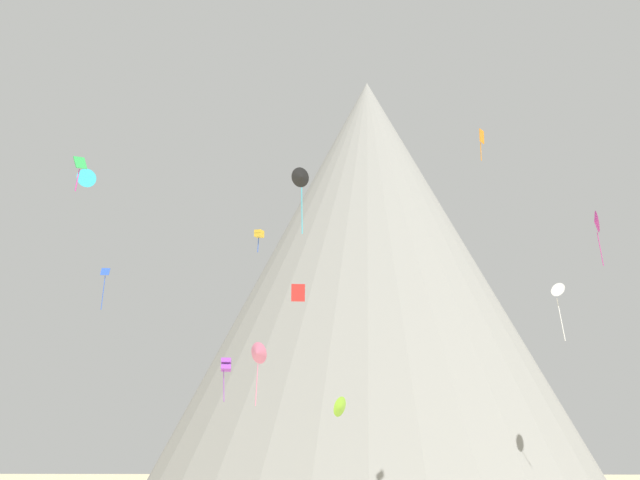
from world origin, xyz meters
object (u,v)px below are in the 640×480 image
object	(u,v)px
kite_black_high	(301,178)
rock_massif	(375,281)
kite_green_mid	(80,165)
kite_violet_low	(226,365)
kite_blue_mid	(105,279)
kite_gold_mid	(259,234)
kite_cyan_high	(86,178)
kite_lime_low	(340,407)
kite_red_mid	(298,293)
kite_pink_low	(258,354)
kite_white_mid	(559,292)
kite_magenta_high	(596,222)
kite_orange_high	(482,138)

from	to	relation	value
kite_black_high	rock_massif	bearing A→B (deg)	47.72
kite_green_mid	kite_violet_low	bearing A→B (deg)	65.57
kite_black_high	kite_blue_mid	bearing A→B (deg)	107.62
rock_massif	kite_gold_mid	size ratio (longest dim) A/B	37.61
kite_violet_low	kite_green_mid	bearing A→B (deg)	61.67
kite_black_high	kite_green_mid	distance (m)	19.92
kite_black_high	kite_cyan_high	xyz separation A→B (m)	(-18.44, -3.44, -0.64)
kite_lime_low	kite_red_mid	distance (m)	26.40
kite_green_mid	kite_pink_low	bearing A→B (deg)	44.54
rock_massif	kite_blue_mid	xyz separation A→B (m)	(-28.77, -40.31, -7.88)
kite_white_mid	kite_cyan_high	size ratio (longest dim) A/B	3.22
kite_violet_low	kite_cyan_high	bearing A→B (deg)	42.62
kite_gold_mid	kite_violet_low	xyz separation A→B (m)	(-3.21, 1.38, -12.69)
kite_lime_low	kite_blue_mid	world-z (taller)	kite_blue_mid
rock_massif	kite_lime_low	world-z (taller)	rock_massif
kite_lime_low	kite_pink_low	bearing A→B (deg)	-170.37
kite_magenta_high	kite_red_mid	distance (m)	41.05
kite_pink_low	kite_black_high	distance (m)	16.02
kite_lime_low	kite_violet_low	world-z (taller)	kite_violet_low
kite_gold_mid	kite_cyan_high	size ratio (longest dim) A/B	1.35
kite_black_high	kite_red_mid	bearing A→B (deg)	-122.09
kite_gold_mid	kite_violet_low	size ratio (longest dim) A/B	0.55
kite_orange_high	kite_gold_mid	world-z (taller)	kite_orange_high
kite_pink_low	kite_lime_low	size ratio (longest dim) A/B	2.41
kite_gold_mid	kite_red_mid	bearing A→B (deg)	42.34
kite_lime_low	kite_green_mid	world-z (taller)	kite_green_mid
kite_magenta_high	kite_white_mid	size ratio (longest dim) A/B	1.11
kite_gold_mid	kite_pink_low	bearing A→B (deg)	31.59
kite_pink_low	kite_gold_mid	bearing A→B (deg)	137.81
kite_orange_high	kite_magenta_high	bearing A→B (deg)	29.82
kite_green_mid	kite_red_mid	world-z (taller)	kite_green_mid
kite_magenta_high	kite_white_mid	xyz separation A→B (m)	(-6.82, -11.58, -9.90)
kite_pink_low	kite_black_high	world-z (taller)	kite_black_high
kite_pink_low	rock_massif	bearing A→B (deg)	118.26
kite_pink_low	kite_violet_low	bearing A→B (deg)	157.25
kite_orange_high	kite_red_mid	bearing A→B (deg)	-156.62
kite_lime_low	kite_magenta_high	distance (m)	34.11
kite_pink_low	kite_magenta_high	xyz separation A→B (m)	(34.08, 17.10, 16.07)
kite_gold_mid	kite_black_high	world-z (taller)	kite_black_high
kite_red_mid	rock_massif	bearing A→B (deg)	-57.25
kite_magenta_high	kite_violet_low	bearing A→B (deg)	-69.14
kite_cyan_high	kite_magenta_high	bearing A→B (deg)	172.44
rock_massif	kite_green_mid	distance (m)	72.32
rock_massif	kite_white_mid	distance (m)	54.01
kite_white_mid	kite_violet_low	xyz separation A→B (m)	(-31.57, 2.12, -6.26)
kite_blue_mid	kite_violet_low	xyz separation A→B (m)	(15.20, -7.06, -10.38)
kite_orange_high	kite_blue_mid	distance (m)	43.03
kite_orange_high	kite_gold_mid	bearing A→B (deg)	160.03
kite_red_mid	kite_cyan_high	bearing A→B (deg)	27.83
rock_massif	kite_green_mid	world-z (taller)	rock_massif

